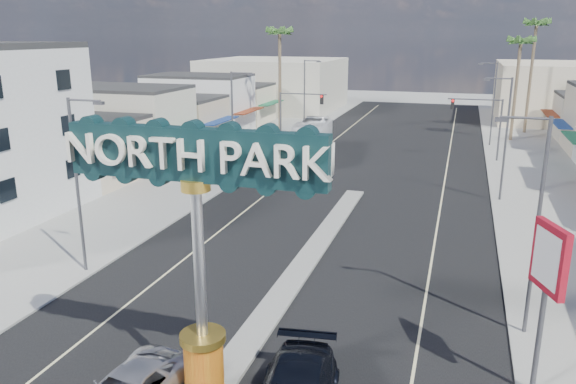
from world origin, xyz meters
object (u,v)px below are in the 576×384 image
Objects in this scene: streetlight_l_far at (306,94)px; streetlight_r_mid at (504,133)px; streetlight_l_near at (79,178)px; car_parked_left at (285,167)px; gateway_sign at (198,237)px; streetlight_l_mid at (234,120)px; bank_pylon_sign at (548,268)px; traffic_signal_left at (297,109)px; city_bus at (310,141)px; palm_left_far at (280,38)px; traffic_signal_right at (481,117)px; palm_right_far at (536,30)px; palm_right_mid at (520,46)px; streetlight_r_near at (534,217)px; streetlight_r_far at (492,100)px.

streetlight_r_mid is at bearing -46.52° from streetlight_l_far.
car_parked_left is at bearing 80.32° from streetlight_l_near.
gateway_sign is 1.02× the size of streetlight_l_mid.
traffic_signal_left is at bearing 95.87° from bank_pylon_sign.
gateway_sign is at bearing -70.37° from car_parked_left.
traffic_signal_left is at bearing 117.26° from city_bus.
city_bus is (-17.16, 10.20, -3.31)m from streetlight_r_mid.
gateway_sign is 0.70× the size of palm_left_far.
traffic_signal_right is 20.59m from palm_right_far.
streetlight_l_far is at bearing -158.54° from palm_right_far.
streetlight_r_mid is at bearing -95.64° from palm_right_mid.
palm_left_far reaches higher than streetlight_r_near.
streetlight_r_mid is (20.87, 0.00, 0.00)m from streetlight_l_mid.
palm_left_far is at bearing -167.01° from palm_right_mid.
palm_right_far is (2.00, 6.00, 1.78)m from palm_right_mid.
traffic_signal_right is 0.67× the size of streetlight_l_far.
gateway_sign is at bearing -104.03° from palm_right_far.
streetlight_l_near is at bearing 147.32° from bank_pylon_sign.
streetlight_l_near is 51.92m from palm_right_mid.
gateway_sign is 0.72× the size of city_bus.
streetlight_r_far is (0.00, 22.00, 0.00)m from streetlight_r_mid.
palm_right_far is 1.12× the size of city_bus.
streetlight_l_far and streetlight_r_far have the same top height.
palm_left_far is 30.48m from palm_right_far.
palm_right_mid is at bearing 84.36° from streetlight_r_mid.
gateway_sign reaches higher than streetlight_r_mid.
streetlight_l_near is at bearing -92.57° from car_parked_left.
palm_right_mid is at bearing 57.31° from streetlight_r_far.
streetlight_r_mid reaches higher than traffic_signal_left.
streetlight_l_mid reaches higher than bank_pylon_sign.
car_parked_left is at bearing -95.28° from city_bus.
streetlight_r_near is at bearing 69.44° from bank_pylon_sign.
streetlight_l_far is at bearing 101.78° from gateway_sign.
streetlight_l_near is 1.00× the size of streetlight_r_mid.
streetlight_r_far is (20.87, 0.00, 0.00)m from streetlight_l_far.
streetlight_l_far reaches higher than bank_pylon_sign.
gateway_sign is at bearing -77.67° from traffic_signal_left.
streetlight_l_mid is at bearing -144.45° from car_parked_left.
streetlight_r_far is at bearing 56.52° from car_parked_left.
streetlight_l_near is 0.71× the size of city_bus.
palm_left_far is (-23.43, 40.00, 6.43)m from streetlight_r_near.
traffic_signal_right is 20.15m from car_parked_left.
streetlight_l_near and streetlight_r_far have the same top height.
streetlight_l_far is at bearing 133.48° from streetlight_r_mid.
palm_right_mid is at bearing 28.42° from traffic_signal_left.
streetlight_r_near is at bearing -87.90° from traffic_signal_right.
bank_pylon_sign is at bearing -89.15° from streetlight_r_near.
palm_right_mid is at bearing 72.37° from traffic_signal_right.
palm_right_mid reaches higher than traffic_signal_left.
traffic_signal_left is 0.67× the size of streetlight_l_far.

